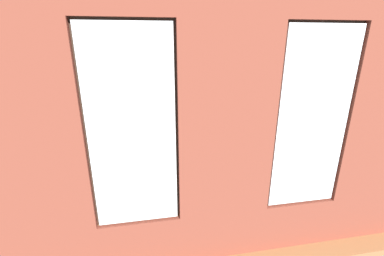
# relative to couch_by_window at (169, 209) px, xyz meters

# --- Properties ---
(ground_plane) EXTENTS (6.87, 6.34, 0.10)m
(ground_plane) POSITION_rel_couch_by_window_xyz_m (-0.65, -2.14, -0.38)
(ground_plane) COLOR #99663D
(brick_wall_with_windows) EXTENTS (6.27, 0.30, 3.25)m
(brick_wall_with_windows) POSITION_rel_couch_by_window_xyz_m (-0.65, 0.65, 1.25)
(brick_wall_with_windows) COLOR brown
(brick_wall_with_windows) RESTS_ON ground_plane
(white_wall_right) EXTENTS (0.10, 5.34, 3.25)m
(white_wall_right) POSITION_rel_couch_by_window_xyz_m (2.43, -1.94, 1.29)
(white_wall_right) COLOR white
(white_wall_right) RESTS_ON ground_plane
(couch_by_window) EXTENTS (1.87, 0.87, 0.80)m
(couch_by_window) POSITION_rel_couch_by_window_xyz_m (0.00, 0.00, 0.00)
(couch_by_window) COLOR black
(couch_by_window) RESTS_ON ground_plane
(couch_left) EXTENTS (0.95, 1.98, 0.80)m
(couch_left) POSITION_rel_couch_by_window_xyz_m (-3.08, -1.72, -0.00)
(couch_left) COLOR black
(couch_left) RESTS_ON ground_plane
(coffee_table) EXTENTS (1.31, 0.73, 0.41)m
(coffee_table) POSITION_rel_couch_by_window_xyz_m (-0.74, -2.15, 0.03)
(coffee_table) COLOR #A87547
(coffee_table) RESTS_ON ground_plane
(cup_ceramic) EXTENTS (0.09, 0.09, 0.10)m
(cup_ceramic) POSITION_rel_couch_by_window_xyz_m (-0.34, -2.04, 0.13)
(cup_ceramic) COLOR #4C4C51
(cup_ceramic) RESTS_ON coffee_table
(candle_jar) EXTENTS (0.08, 0.08, 0.11)m
(candle_jar) POSITION_rel_couch_by_window_xyz_m (-0.57, -2.24, 0.14)
(candle_jar) COLOR #B7333D
(candle_jar) RESTS_ON coffee_table
(table_plant_small) EXTENTS (0.11, 0.11, 0.18)m
(table_plant_small) POSITION_rel_couch_by_window_xyz_m (-0.74, -2.15, 0.18)
(table_plant_small) COLOR #47423D
(table_plant_small) RESTS_ON coffee_table
(remote_black) EXTENTS (0.05, 0.17, 0.02)m
(remote_black) POSITION_rel_couch_by_window_xyz_m (-0.84, -2.04, 0.09)
(remote_black) COLOR black
(remote_black) RESTS_ON coffee_table
(remote_silver) EXTENTS (0.16, 0.15, 0.02)m
(remote_silver) POSITION_rel_couch_by_window_xyz_m (-1.10, -2.28, 0.09)
(remote_silver) COLOR #B2B2B7
(remote_silver) RESTS_ON coffee_table
(media_console) EXTENTS (1.08, 0.42, 0.53)m
(media_console) POSITION_rel_couch_by_window_xyz_m (2.13, -1.90, -0.07)
(media_console) COLOR black
(media_console) RESTS_ON ground_plane
(tv_flatscreen) EXTENTS (1.00, 0.20, 0.70)m
(tv_flatscreen) POSITION_rel_couch_by_window_xyz_m (2.13, -1.90, 0.55)
(tv_flatscreen) COLOR black
(tv_flatscreen) RESTS_ON media_console
(papasan_chair) EXTENTS (1.07, 1.07, 0.68)m
(papasan_chair) POSITION_rel_couch_by_window_xyz_m (0.32, -4.28, 0.11)
(papasan_chair) COLOR olive
(papasan_chair) RESTS_ON ground_plane
(potted_plant_corner_far_left) EXTENTS (0.53, 0.53, 0.91)m
(potted_plant_corner_far_left) POSITION_rel_couch_by_window_xyz_m (-3.23, 0.10, 0.29)
(potted_plant_corner_far_left) COLOR brown
(potted_plant_corner_far_left) RESTS_ON ground_plane
(potted_plant_between_couches) EXTENTS (1.00, 1.04, 1.44)m
(potted_plant_between_couches) POSITION_rel_couch_by_window_xyz_m (-1.39, -0.04, 0.47)
(potted_plant_between_couches) COLOR gray
(potted_plant_between_couches) RESTS_ON ground_plane
(potted_plant_near_tv) EXTENTS (1.05, 0.96, 1.37)m
(potted_plant_near_tv) POSITION_rel_couch_by_window_xyz_m (1.58, -0.91, 0.32)
(potted_plant_near_tv) COLOR #9E5638
(potted_plant_near_tv) RESTS_ON ground_plane
(potted_plant_by_left_couch) EXTENTS (0.33, 0.33, 0.49)m
(potted_plant_by_left_couch) POSITION_rel_couch_by_window_xyz_m (-2.68, -3.15, -0.00)
(potted_plant_by_left_couch) COLOR #9E5638
(potted_plant_by_left_couch) RESTS_ON ground_plane
(potted_plant_foreground_right) EXTENTS (1.01, 1.07, 1.55)m
(potted_plant_foreground_right) POSITION_rel_couch_by_window_xyz_m (1.82, -4.26, 0.57)
(potted_plant_foreground_right) COLOR beige
(potted_plant_foreground_right) RESTS_ON ground_plane
(potted_plant_beside_window_right) EXTENTS (0.45, 0.45, 0.79)m
(potted_plant_beside_window_right) POSITION_rel_couch_by_window_xyz_m (1.24, 0.10, 0.15)
(potted_plant_beside_window_right) COLOR beige
(potted_plant_beside_window_right) RESTS_ON ground_plane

